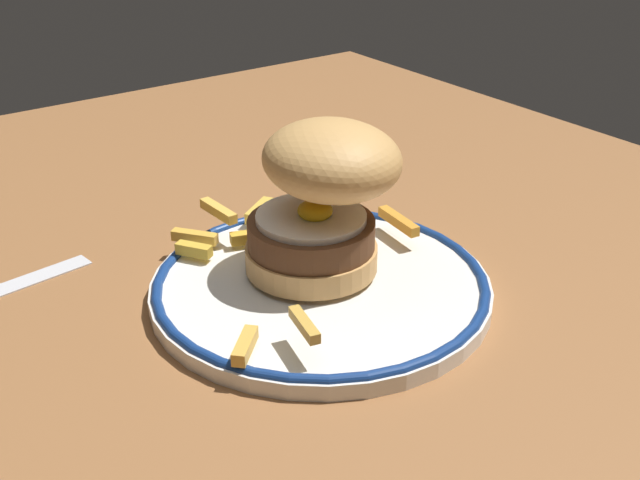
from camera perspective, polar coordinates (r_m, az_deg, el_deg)
ground_plane at (r=59.85cm, az=-1.87°, el=-6.30°), size 114.07×99.33×4.00cm
dinner_plate at (r=59.60cm, az=0.00°, el=-3.22°), size 25.26×25.26×1.60cm
burger at (r=58.16cm, az=0.23°, el=3.21°), size 14.47×14.44×11.41cm
fries_pile at (r=62.40cm, az=-3.85°, el=-0.14°), size 21.69×20.86×2.39cm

